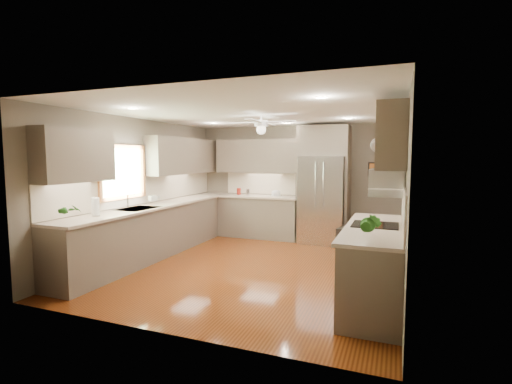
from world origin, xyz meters
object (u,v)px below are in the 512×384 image
Objects in this scene: canister_a at (239,191)px; refrigerator at (323,187)px; potted_plant_left at (71,210)px; stool at (351,240)px; paper_towel at (95,207)px; potted_plant_right at (371,224)px; soap_bottle at (154,198)px; bowl at (276,195)px; canister_b at (248,192)px; microwave at (387,182)px.

refrigerator is (1.94, -0.03, 0.17)m from canister_a.
stool is (3.33, 3.32, -0.85)m from potted_plant_left.
potted_plant_left reaches higher than paper_towel.
potted_plant_right is 3.30m from stool.
potted_plant_left is at bearing -123.53° from refrigerator.
soap_bottle reaches higher than stool.
potted_plant_left is (0.10, -1.96, 0.05)m from soap_bottle.
canister_a is 0.42× the size of potted_plant_right.
canister_a is 2.83m from stool.
canister_b is at bearing -176.93° from bowl.
potted_plant_right is at bearing -24.07° from soap_bottle.
paper_towel is at bearing -104.86° from canister_b.
refrigerator is 4.44m from paper_towel.
microwave reaches higher than potted_plant_left.
bowl is at bearing 156.99° from stool.
potted_plant_right is (3.97, -1.77, 0.07)m from soap_bottle.
canister_a is 0.49× the size of potted_plant_left.
soap_bottle is at bearing -116.79° from canister_b.
microwave is (3.98, 1.29, 0.39)m from potted_plant_left.
canister_a is 4.09m from potted_plant_left.
soap_bottle is at bearing -128.92° from bowl.
potted_plant_left is (-0.94, -4.02, 0.08)m from canister_b.
canister_a is 0.06× the size of refrigerator.
potted_plant_left is 4.80m from refrigerator.
potted_plant_right is 1.69× the size of bowl.
refrigerator is (1.71, -0.02, 0.18)m from canister_b.
bowl is (0.65, 0.03, -0.04)m from canister_b.
canister_b is at bearing 127.35° from potted_plant_right.
canister_b reaches higher than bowl.
potted_plant_left is 4.78m from stool.
paper_towel is (-0.72, -3.58, 0.06)m from canister_a.
refrigerator reaches higher than soap_bottle.
canister_b is 2.61m from stool.
potted_plant_left is 0.56× the size of stool.
paper_towel reaches higher than canister_a.
potted_plant_right is 0.66× the size of stool.
stool is (-0.54, 3.13, -0.88)m from potted_plant_right.
soap_bottle is 3.78m from stool.
potted_plant_right reaches higher than canister_b.
canister_a reaches higher than canister_b.
microwave is 4.09m from paper_towel.
soap_bottle is 0.59× the size of potted_plant_right.
stool is at bearing -23.01° from bowl.
microwave is (3.04, -2.73, 0.47)m from canister_b.
bowl is 1.08m from refrigerator.
potted_plant_right is at bearing 2.75° from potted_plant_left.
canister_a is at bearing 80.00° from potted_plant_left.
stool is at bearing 107.68° from microwave.
soap_bottle is at bearing 155.93° from potted_plant_right.
soap_bottle is 3.43m from refrigerator.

